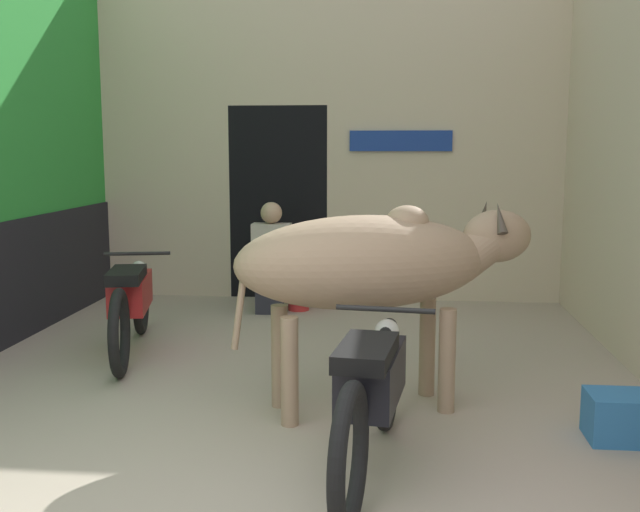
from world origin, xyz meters
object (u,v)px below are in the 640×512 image
at_px(shopkeeper_seated, 271,254).
at_px(motorcycle_far, 131,301).
at_px(cow, 377,263).
at_px(motorcycle_near, 372,390).
at_px(plastic_stool, 299,290).
at_px(crate, 625,417).

bearing_deg(shopkeeper_seated, motorcycle_far, -117.86).
xyz_separation_m(cow, motorcycle_near, (0.00, -0.98, -0.52)).
bearing_deg(cow, plastic_stool, 106.94).
bearing_deg(crate, cow, 164.56).
bearing_deg(shopkeeper_seated, motorcycle_near, -73.00).
bearing_deg(cow, motorcycle_far, 151.39).
bearing_deg(crate, shopkeeper_seated, 129.23).
height_order(motorcycle_near, plastic_stool, motorcycle_near).
bearing_deg(crate, motorcycle_near, -158.81).
height_order(motorcycle_far, shopkeeper_seated, shopkeeper_seated).
height_order(cow, motorcycle_near, cow).
bearing_deg(plastic_stool, cow, -73.06).
xyz_separation_m(motorcycle_near, motorcycle_far, (-2.06, 2.10, -0.00)).
distance_m(motorcycle_near, shopkeeper_seated, 3.97).
relative_size(motorcycle_far, shopkeeper_seated, 1.71).
relative_size(cow, shopkeeper_seated, 1.79).
bearing_deg(cow, shopkeeper_seated, 112.34).
xyz_separation_m(motorcycle_near, shopkeeper_seated, (-1.16, 3.80, 0.15)).
bearing_deg(motorcycle_near, crate, 21.19).
bearing_deg(shopkeeper_seated, plastic_stool, 16.12).
bearing_deg(motorcycle_near, plastic_stool, 102.86).
relative_size(motorcycle_near, crate, 4.38).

